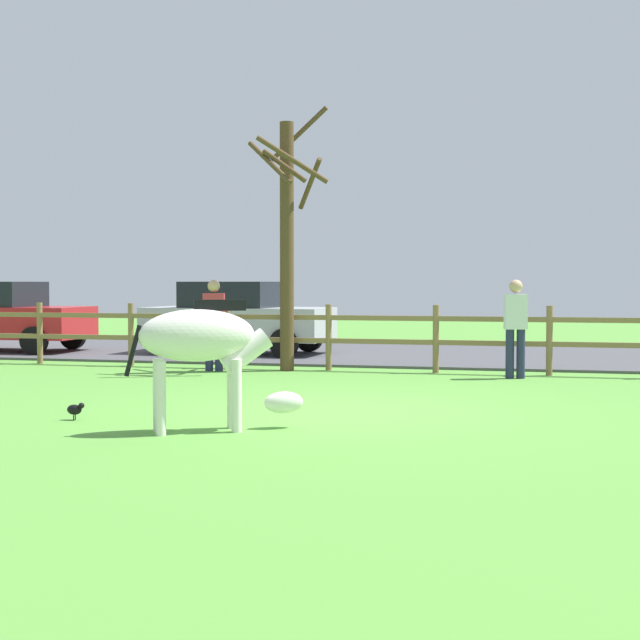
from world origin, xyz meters
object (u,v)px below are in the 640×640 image
Objects in this scene: bare_tree at (288,234)px; parked_car_silver at (237,317)px; crow_on_grass at (75,409)px; visitor_right_of_tree at (516,324)px; zebra at (205,345)px; visitor_left_of_tree at (214,321)px.

bare_tree reaches higher than parked_car_silver.
crow_on_grass is 0.13× the size of visitor_right_of_tree.
bare_tree is at bearing 82.72° from crow_on_grass.
zebra is at bearing -116.14° from visitor_right_of_tree.
parked_car_silver is at bearing 150.36° from visitor_right_of_tree.
zebra is 8.14× the size of crow_on_grass.
visitor_left_of_tree and visitor_right_of_tree have the same top height.
bare_tree is 22.39× the size of crow_on_grass.
parked_car_silver is at bearing 123.45° from bare_tree.
bare_tree is at bearing -56.55° from parked_car_silver.
visitor_right_of_tree is at bearing -29.64° from parked_car_silver.
zebra is 6.99m from visitor_right_of_tree.
zebra is 10.15m from parked_car_silver.
parked_car_silver is 2.49× the size of visitor_left_of_tree.
bare_tree reaches higher than visitor_left_of_tree.
bare_tree is at bearing 174.40° from visitor_right_of_tree.
visitor_right_of_tree is (6.04, -3.44, 0.06)m from parked_car_silver.
bare_tree is 1.18× the size of parked_car_silver.
zebra is 1.07× the size of visitor_right_of_tree.
bare_tree is 2.75× the size of zebra.
visitor_left_of_tree reaches higher than parked_car_silver.
bare_tree is at bearing 98.12° from zebra.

